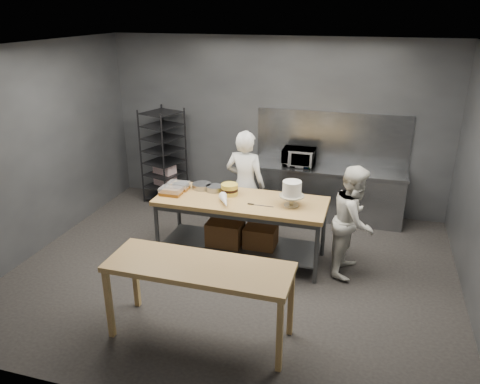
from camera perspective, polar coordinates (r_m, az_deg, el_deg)
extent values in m
plane|color=black|center=(6.63, -0.76, -9.57)|extent=(6.00, 6.00, 0.00)
cube|color=#4C4F54|center=(8.32, 4.30, 8.14)|extent=(6.00, 0.04, 3.00)
cube|color=olive|center=(6.58, 0.12, -1.14)|extent=(2.40, 0.90, 0.06)
cube|color=#47494C|center=(6.88, 0.12, -6.44)|extent=(2.25, 0.75, 0.03)
cylinder|color=#47494C|center=(6.83, -10.07, -4.85)|extent=(0.06, 0.06, 0.86)
cylinder|color=#47494C|center=(7.46, -7.47, -2.31)|extent=(0.06, 0.06, 0.86)
cylinder|color=#47494C|center=(6.24, 9.29, -7.52)|extent=(0.06, 0.06, 0.86)
cylinder|color=#47494C|center=(6.93, 10.16, -4.46)|extent=(0.06, 0.06, 0.86)
cube|color=brown|center=(6.82, -1.79, -4.93)|extent=(0.50, 0.40, 0.35)
cube|color=brown|center=(6.77, 2.52, -5.40)|extent=(0.45, 0.38, 0.30)
cube|color=olive|center=(5.04, -5.03, -9.14)|extent=(2.00, 0.70, 0.06)
cube|color=olive|center=(5.44, -15.68, -13.02)|extent=(0.06, 0.06, 0.84)
cube|color=olive|center=(5.86, -12.63, -9.94)|extent=(0.06, 0.06, 0.84)
cube|color=olive|center=(4.84, 4.85, -17.12)|extent=(0.06, 0.06, 0.84)
cube|color=olive|center=(5.31, 6.22, -13.18)|extent=(0.06, 0.06, 0.84)
cube|color=slate|center=(8.04, 10.67, 2.74)|extent=(2.60, 0.60, 0.04)
cube|color=slate|center=(8.20, 10.45, -0.23)|extent=(2.56, 0.56, 0.86)
cube|color=slate|center=(8.20, 11.13, 6.50)|extent=(2.60, 0.02, 0.90)
cube|color=black|center=(8.75, -9.28, 4.35)|extent=(0.77, 0.80, 1.75)
cube|color=white|center=(8.85, -9.15, 2.28)|extent=(0.44, 0.35, 0.45)
imported|color=white|center=(7.22, 0.64, 0.83)|extent=(0.68, 0.49, 1.74)
imported|color=silver|center=(6.47, 13.68, -3.42)|extent=(0.68, 0.82, 1.53)
imported|color=black|center=(8.05, 7.17, 4.24)|extent=(0.54, 0.37, 0.30)
cylinder|color=#B7AF93|center=(6.39, 6.27, -1.60)|extent=(0.20, 0.20, 0.02)
cylinder|color=#B7AF93|center=(6.36, 6.30, -1.02)|extent=(0.06, 0.06, 0.12)
cylinder|color=#B7AF93|center=(6.34, 6.32, -0.44)|extent=(0.34, 0.34, 0.02)
cylinder|color=white|center=(6.30, 6.36, 0.45)|extent=(0.26, 0.26, 0.20)
cylinder|color=gold|center=(6.72, -1.28, -0.07)|extent=(0.24, 0.24, 0.06)
cylinder|color=black|center=(6.71, -1.29, 0.33)|extent=(0.24, 0.24, 0.04)
cylinder|color=gold|center=(6.69, -1.29, 0.73)|extent=(0.24, 0.24, 0.06)
cylinder|color=gray|center=(6.97, -4.68, 0.74)|extent=(0.29, 0.29, 0.07)
cylinder|color=gray|center=(6.87, -3.14, 0.45)|extent=(0.25, 0.25, 0.07)
cylinder|color=gray|center=(6.99, -7.26, 0.70)|extent=(0.26, 0.26, 0.07)
cone|color=white|center=(6.36, -1.88, -1.11)|extent=(0.28, 0.39, 0.12)
cube|color=slate|center=(6.36, 2.89, -1.70)|extent=(0.28, 0.02, 0.00)
cube|color=black|center=(6.39, 1.33, -1.47)|extent=(0.09, 0.02, 0.02)
cube|color=#9E681F|center=(6.79, -8.41, -0.15)|extent=(0.30, 0.20, 0.05)
cube|color=silver|center=(6.77, -8.44, 0.29)|extent=(0.31, 0.21, 0.06)
cube|color=#9E681F|center=(6.98, -7.51, 0.52)|extent=(0.30, 0.20, 0.05)
cube|color=silver|center=(6.96, -7.53, 0.95)|extent=(0.31, 0.21, 0.06)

